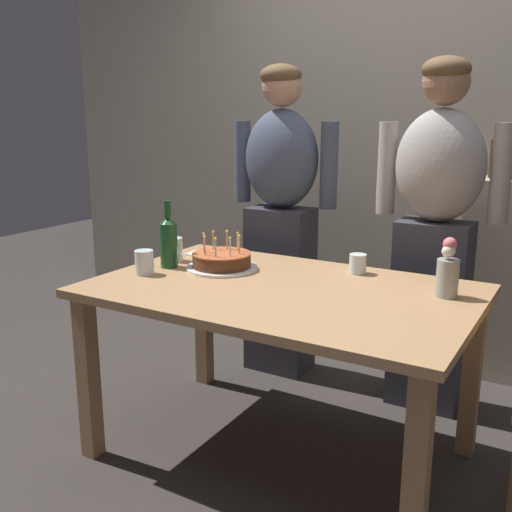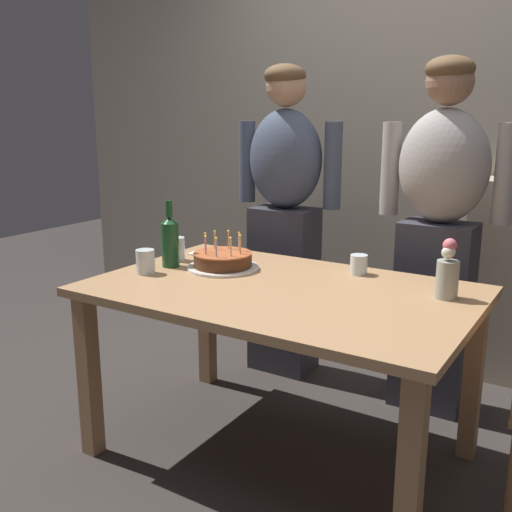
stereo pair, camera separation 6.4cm
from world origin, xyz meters
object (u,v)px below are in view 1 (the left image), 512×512
object	(u,v)px
water_glass_far	(358,264)
water_glass_side	(144,262)
birthday_cake	(222,261)
napkin_stack	(203,254)
wine_bottle	(169,241)
person_man_bearded	(281,216)
person_woman_cardigan	(435,231)
flower_vase	(448,270)
water_glass_near	(175,249)

from	to	relation	value
water_glass_far	water_glass_side	xyz separation A→B (m)	(-0.78, -0.48, 0.01)
birthday_cake	water_glass_far	world-z (taller)	birthday_cake
water_glass_far	napkin_stack	world-z (taller)	water_glass_far
water_glass_side	wine_bottle	size ratio (longest dim) A/B	0.35
person_man_bearded	person_woman_cardigan	world-z (taller)	same
wine_bottle	flower_vase	bearing A→B (deg)	8.73
birthday_cake	person_man_bearded	bearing A→B (deg)	95.27
napkin_stack	person_man_bearded	distance (m)	0.53
water_glass_side	person_man_bearded	distance (m)	0.93
water_glass_near	person_man_bearded	bearing A→B (deg)	71.95
birthday_cake	water_glass_far	xyz separation A→B (m)	(0.55, 0.24, 0.01)
person_woman_cardigan	water_glass_side	bearing A→B (deg)	42.20
water_glass_near	wine_bottle	world-z (taller)	wine_bottle
wine_bottle	person_woman_cardigan	bearing A→B (deg)	37.47
water_glass_far	water_glass_side	bearing A→B (deg)	-148.70
water_glass_far	napkin_stack	xyz separation A→B (m)	(-0.78, -0.06, -0.04)
water_glass_near	flower_vase	size ratio (longest dim) A/B	0.48
wine_bottle	flower_vase	size ratio (longest dim) A/B	1.32
water_glass_far	flower_vase	xyz separation A→B (m)	(0.41, -0.15, 0.06)
birthday_cake	napkin_stack	xyz separation A→B (m)	(-0.23, 0.18, -0.03)
water_glass_side	wine_bottle	distance (m)	0.17
water_glass_side	flower_vase	world-z (taller)	flower_vase
water_glass_side	flower_vase	distance (m)	1.24
flower_vase	water_glass_side	bearing A→B (deg)	-164.45
water_glass_side	wine_bottle	xyz separation A→B (m)	(0.01, 0.15, 0.07)
flower_vase	napkin_stack	bearing A→B (deg)	175.68
birthday_cake	water_glass_side	size ratio (longest dim) A/B	3.04
napkin_stack	flower_vase	xyz separation A→B (m)	(1.18, -0.09, 0.10)
water_glass_far	flower_vase	world-z (taller)	flower_vase
water_glass_far	person_man_bearded	xyz separation A→B (m)	(-0.61, 0.43, 0.09)
wine_bottle	napkin_stack	bearing A→B (deg)	91.24
napkin_stack	person_man_bearded	size ratio (longest dim) A/B	0.09
person_man_bearded	person_woman_cardigan	bearing A→B (deg)	-180.00
water_glass_near	person_woman_cardigan	xyz separation A→B (m)	(1.04, 0.65, 0.08)
water_glass_far	wine_bottle	xyz separation A→B (m)	(-0.77, -0.33, 0.08)
wine_bottle	napkin_stack	world-z (taller)	wine_bottle
water_glass_near	water_glass_side	world-z (taller)	water_glass_near
water_glass_side	napkin_stack	world-z (taller)	water_glass_side
wine_bottle	person_man_bearded	world-z (taller)	person_man_bearded
water_glass_side	person_woman_cardigan	bearing A→B (deg)	42.20
water_glass_side	wine_bottle	bearing A→B (deg)	84.85
napkin_stack	water_glass_near	bearing A→B (deg)	-104.81
person_man_bearded	water_glass_far	bearing A→B (deg)	144.66
water_glass_near	water_glass_far	size ratio (longest dim) A/B	1.29
water_glass_near	water_glass_far	distance (m)	0.85
person_man_bearded	person_woman_cardigan	size ratio (longest dim) A/B	1.00
wine_bottle	flower_vase	world-z (taller)	wine_bottle
wine_bottle	napkin_stack	xyz separation A→B (m)	(-0.01, 0.27, -0.12)
water_glass_far	person_man_bearded	distance (m)	0.75
wine_bottle	water_glass_side	bearing A→B (deg)	-95.15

